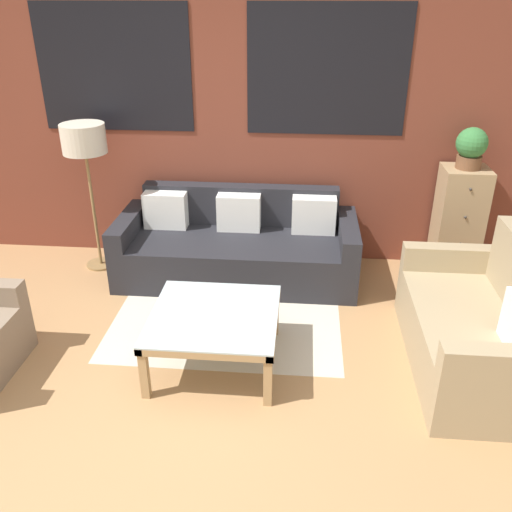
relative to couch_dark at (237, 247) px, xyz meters
name	(u,v)px	position (x,y,z in m)	size (l,w,h in m)	color
ground_plane	(171,418)	(-0.19, -1.95, -0.28)	(16.00, 16.00, 0.00)	#AD7F51
wall_back_brick	(221,114)	(-0.19, 0.49, 1.12)	(8.40, 0.09, 2.80)	brown
rug	(227,317)	(0.00, -0.76, -0.28)	(1.84, 1.42, 0.00)	beige
couch_dark	(237,247)	(0.00, 0.00, 0.00)	(2.17, 0.88, 0.78)	#232328
settee_vintage	(481,330)	(1.85, -1.24, 0.03)	(0.80, 1.51, 0.92)	tan
coffee_table	(214,321)	(0.00, -1.36, 0.07)	(0.88, 0.88, 0.41)	silver
floor_lamp	(84,145)	(-1.36, 0.07, 0.91)	(0.39, 0.39, 1.38)	olive
drawer_cabinet	(458,222)	(2.01, 0.22, 0.23)	(0.40, 0.39, 1.03)	tan
potted_plant	(471,147)	(2.01, 0.22, 0.93)	(0.27, 0.27, 0.36)	brown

